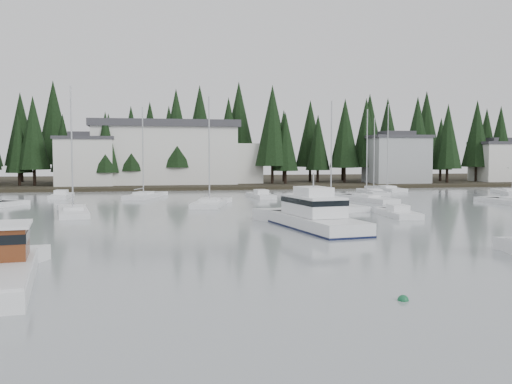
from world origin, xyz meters
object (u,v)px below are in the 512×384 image
(sailboat_6, at_px, (210,205))
(sailboat_12, at_px, (512,194))
(house_east_b, at_px, (499,161))
(sailboat_13, at_px, (387,190))
(harbor_inn, at_px, (177,153))
(house_east_a, at_px, (396,158))
(sailboat_5, at_px, (73,214))
(cabin_cruiser_center, at_px, (315,219))
(sailboat_7, at_px, (374,194))
(runabout_3, at_px, (61,197))
(sailboat_0, at_px, (331,207))
(sailboat_9, at_px, (144,197))
(runabout_4, at_px, (261,196))
(runabout_1, at_px, (398,215))
(house_west, at_px, (85,160))
(sailboat_10, at_px, (366,200))

(sailboat_6, bearing_deg, sailboat_12, -61.92)
(house_east_b, relative_size, sailboat_13, 0.69)
(harbor_inn, relative_size, sailboat_12, 2.40)
(house_east_a, distance_m, sailboat_5, 65.99)
(cabin_cruiser_center, relative_size, sailboat_7, 1.02)
(sailboat_13, bearing_deg, runabout_3, 95.11)
(house_east_a, relative_size, house_east_b, 1.11)
(sailboat_0, height_order, runabout_3, sailboat_0)
(sailboat_6, distance_m, sailboat_13, 36.40)
(house_east_b, height_order, sailboat_0, sailboat_0)
(sailboat_0, bearing_deg, sailboat_9, 36.14)
(sailboat_7, xyz_separation_m, runabout_3, (-41.96, 0.64, 0.07))
(sailboat_0, distance_m, sailboat_12, 34.80)
(house_east_a, xyz_separation_m, sailboat_5, (-50.87, -41.76, -4.84))
(runabout_4, bearing_deg, house_east_a, -54.10)
(cabin_cruiser_center, relative_size, sailboat_12, 0.93)
(sailboat_9, distance_m, sailboat_12, 50.62)
(sailboat_9, relative_size, runabout_3, 2.10)
(runabout_4, bearing_deg, sailboat_6, 140.20)
(runabout_4, bearing_deg, runabout_1, -166.28)
(sailboat_9, bearing_deg, sailboat_6, -132.31)
(sailboat_12, bearing_deg, sailboat_13, 73.14)
(sailboat_7, distance_m, runabout_3, 41.96)
(house_east_b, xyz_separation_m, sailboat_7, (-34.94, -22.88, -4.35))
(sailboat_7, distance_m, sailboat_12, 19.29)
(runabout_3, bearing_deg, cabin_cruiser_center, -144.32)
(sailboat_0, xyz_separation_m, runabout_1, (3.28, -8.90, 0.08))
(harbor_inn, bearing_deg, runabout_4, -72.10)
(harbor_inn, height_order, sailboat_6, sailboat_6)
(sailboat_0, height_order, sailboat_13, sailboat_13)
(harbor_inn, height_order, sailboat_13, sailboat_13)
(cabin_cruiser_center, distance_m, sailboat_9, 36.00)
(house_west, height_order, runabout_3, house_west)
(sailboat_0, bearing_deg, house_west, 24.09)
(sailboat_6, bearing_deg, runabout_4, -21.41)
(sailboat_5, distance_m, sailboat_10, 34.03)
(house_east_b, height_order, sailboat_5, sailboat_5)
(harbor_inn, xyz_separation_m, runabout_1, (16.73, -53.00, -5.64))
(sailboat_10, xyz_separation_m, sailboat_13, (10.53, 17.75, 0.03))
(sailboat_5, distance_m, sailboat_13, 51.24)
(house_west, height_order, house_east_b, house_west)
(cabin_cruiser_center, distance_m, sailboat_6, 21.50)
(sailboat_0, bearing_deg, harbor_inn, 6.09)
(cabin_cruiser_center, bearing_deg, sailboat_10, -38.11)
(house_west, bearing_deg, sailboat_7, -28.05)
(sailboat_9, relative_size, sailboat_12, 0.99)
(sailboat_10, bearing_deg, sailboat_6, 87.38)
(sailboat_12, bearing_deg, cabin_cruiser_center, 150.62)
(sailboat_7, height_order, sailboat_12, sailboat_12)
(sailboat_7, distance_m, sailboat_9, 31.68)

